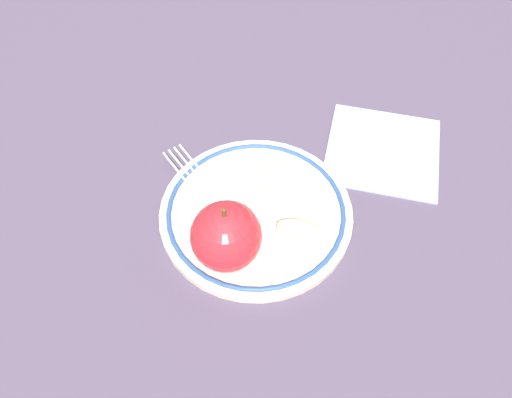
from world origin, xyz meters
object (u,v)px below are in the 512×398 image
Objects in this scene: fork at (212,199)px; napkin_folded at (383,150)px; apple_slice_front at (274,174)px; apple_red_whole at (226,236)px; plate at (256,212)px; apple_slice_back at (302,230)px.

fork is 0.24m from napkin_folded.
apple_slice_front reaches higher than napkin_folded.
napkin_folded is (0.22, -0.13, -0.05)m from apple_red_whole.
apple_red_whole is at bearing 149.12° from napkin_folded.
apple_slice_back is at bearing -105.48° from plate.
apple_slice_back is (-0.02, -0.06, 0.02)m from plate.
plate is at bearing -139.40° from fork.
napkin_folded is (0.16, -0.18, -0.01)m from fork.
plate is 2.68× the size of apple_red_whole.
plate is 1.40× the size of fork.
fork is at bearing 131.67° from napkin_folded.
apple_slice_front is 0.36× the size of fork.
apple_slice_back is 0.12m from fork.
apple_slice_front is 0.08m from fork.
napkin_folded is at bearing -30.88° from apple_red_whole.
apple_red_whole reaches higher than fork.
apple_red_whole is at bearing -146.28° from apple_slice_back.
apple_slice_front reaches higher than plate.
apple_slice_back reaches higher than plate.
apple_slice_front is at bearing 126.66° from apple_slice_back.
apple_slice_back is 0.36× the size of fork.
apple_red_whole is 0.26m from napkin_folded.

